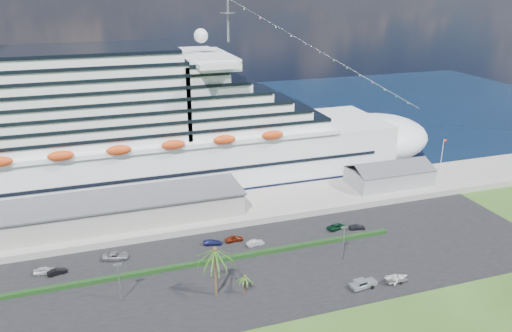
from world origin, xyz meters
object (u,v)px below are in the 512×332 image
object	(u,v)px
cruise_ship	(124,136)
parked_car_3	(213,242)
boat_trailer	(397,278)
pickup_truck	(363,283)

from	to	relation	value
cruise_ship	parked_car_3	bearing A→B (deg)	-68.67
parked_car_3	cruise_ship	bearing A→B (deg)	35.30
cruise_ship	boat_trailer	bearing A→B (deg)	-54.69
pickup_truck	boat_trailer	xyz separation A→B (m)	(7.59, -0.52, 0.05)
pickup_truck	boat_trailer	world-z (taller)	pickup_truck
parked_car_3	pickup_truck	size ratio (longest dim) A/B	0.77
boat_trailer	parked_car_3	bearing A→B (deg)	139.59
parked_car_3	boat_trailer	world-z (taller)	boat_trailer
cruise_ship	parked_car_3	distance (m)	46.00
parked_car_3	boat_trailer	size ratio (longest dim) A/B	0.76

